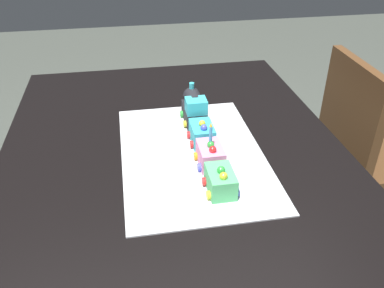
# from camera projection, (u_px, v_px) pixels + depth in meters

# --- Properties ---
(dining_table) EXTENTS (1.40, 1.00, 0.74)m
(dining_table) POSITION_uv_depth(u_px,v_px,m) (177.00, 186.00, 1.21)
(dining_table) COLOR black
(dining_table) RESTS_ON ground
(chair) EXTENTS (0.41, 0.41, 0.86)m
(chair) POSITION_uv_depth(u_px,v_px,m) (367.00, 151.00, 1.67)
(chair) COLOR brown
(chair) RESTS_ON ground
(cake_board) EXTENTS (0.60, 0.40, 0.00)m
(cake_board) POSITION_uv_depth(u_px,v_px,m) (192.00, 153.00, 1.16)
(cake_board) COLOR silver
(cake_board) RESTS_ON dining_table
(cake_locomotive) EXTENTS (0.14, 0.08, 0.12)m
(cake_locomotive) POSITION_uv_depth(u_px,v_px,m) (194.00, 108.00, 1.30)
(cake_locomotive) COLOR #232328
(cake_locomotive) RESTS_ON cake_board
(cake_car_caboose_turquoise) EXTENTS (0.10, 0.08, 0.07)m
(cake_car_caboose_turquoise) POSITION_uv_depth(u_px,v_px,m) (202.00, 133.00, 1.20)
(cake_car_caboose_turquoise) COLOR #38B7C6
(cake_car_caboose_turquoise) RESTS_ON cake_board
(cake_car_flatbed_bubblegum) EXTENTS (0.10, 0.08, 0.07)m
(cake_car_flatbed_bubblegum) POSITION_uv_depth(u_px,v_px,m) (210.00, 155.00, 1.10)
(cake_car_flatbed_bubblegum) COLOR pink
(cake_car_flatbed_bubblegum) RESTS_ON cake_board
(cake_car_tanker_mint_green) EXTENTS (0.10, 0.08, 0.07)m
(cake_car_tanker_mint_green) POSITION_uv_depth(u_px,v_px,m) (221.00, 181.00, 1.00)
(cake_car_tanker_mint_green) COLOR #59CC7A
(cake_car_tanker_mint_green) RESTS_ON cake_board
(birthday_candle) EXTENTS (0.01, 0.01, 0.06)m
(birthday_candle) POSITION_uv_depth(u_px,v_px,m) (211.00, 132.00, 1.07)
(birthday_candle) COLOR #4CA5E5
(birthday_candle) RESTS_ON cake_car_flatbed_bubblegum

